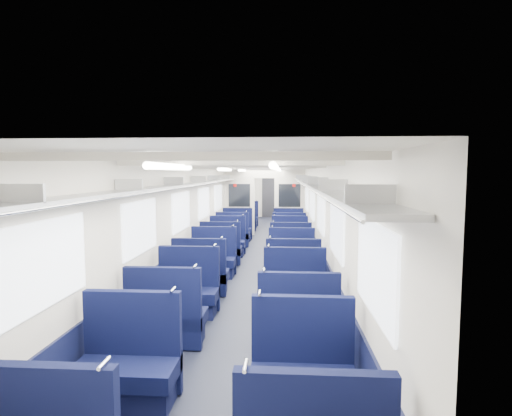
# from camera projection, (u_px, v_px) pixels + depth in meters

# --- Properties ---
(floor) EXTENTS (2.80, 18.00, 0.01)m
(floor) POSITION_uv_depth(u_px,v_px,m) (259.00, 253.00, 10.90)
(floor) COLOR black
(floor) RESTS_ON ground
(ceiling) EXTENTS (2.80, 18.00, 0.01)m
(ceiling) POSITION_uv_depth(u_px,v_px,m) (259.00, 167.00, 10.69)
(ceiling) COLOR silver
(ceiling) RESTS_ON wall_left
(wall_left) EXTENTS (0.02, 18.00, 2.35)m
(wall_left) POSITION_uv_depth(u_px,v_px,m) (208.00, 210.00, 10.89)
(wall_left) COLOR beige
(wall_left) RESTS_ON floor
(dado_left) EXTENTS (0.03, 17.90, 0.70)m
(dado_left) POSITION_uv_depth(u_px,v_px,m) (208.00, 240.00, 10.96)
(dado_left) COLOR black
(dado_left) RESTS_ON floor
(wall_right) EXTENTS (0.02, 18.00, 2.35)m
(wall_right) POSITION_uv_depth(u_px,v_px,m) (311.00, 211.00, 10.70)
(wall_right) COLOR beige
(wall_right) RESTS_ON floor
(dado_right) EXTENTS (0.03, 17.90, 0.70)m
(dado_right) POSITION_uv_depth(u_px,v_px,m) (310.00, 241.00, 10.78)
(dado_right) COLOR black
(dado_right) RESTS_ON floor
(wall_far) EXTENTS (2.80, 0.02, 2.35)m
(wall_far) POSITION_uv_depth(u_px,v_px,m) (270.00, 193.00, 19.74)
(wall_far) COLOR beige
(wall_far) RESTS_ON floor
(luggage_rack_left) EXTENTS (0.36, 17.40, 0.18)m
(luggage_rack_left) POSITION_uv_depth(u_px,v_px,m) (214.00, 181.00, 10.81)
(luggage_rack_left) COLOR #B2B5BA
(luggage_rack_left) RESTS_ON wall_left
(luggage_rack_right) EXTENTS (0.36, 17.40, 0.18)m
(luggage_rack_right) POSITION_uv_depth(u_px,v_px,m) (304.00, 181.00, 10.65)
(luggage_rack_right) COLOR #B2B5BA
(luggage_rack_right) RESTS_ON wall_right
(windows) EXTENTS (2.78, 15.60, 0.75)m
(windows) POSITION_uv_depth(u_px,v_px,m) (258.00, 203.00, 10.32)
(windows) COLOR white
(windows) RESTS_ON wall_left
(ceiling_fittings) EXTENTS (2.70, 16.06, 0.11)m
(ceiling_fittings) POSITION_uv_depth(u_px,v_px,m) (258.00, 169.00, 10.44)
(ceiling_fittings) COLOR beige
(ceiling_fittings) RESTS_ON ceiling
(end_door) EXTENTS (0.75, 0.06, 2.00)m
(end_door) POSITION_uv_depth(u_px,v_px,m) (270.00, 197.00, 19.70)
(end_door) COLOR black
(end_door) RESTS_ON floor
(bulkhead) EXTENTS (2.80, 0.10, 2.35)m
(bulkhead) POSITION_uv_depth(u_px,v_px,m) (264.00, 200.00, 14.01)
(bulkhead) COLOR beige
(bulkhead) RESTS_ON floor
(seat_2) EXTENTS (0.96, 0.53, 1.08)m
(seat_2) POSITION_uv_depth(u_px,v_px,m) (129.00, 368.00, 3.84)
(seat_2) COLOR #0A0F34
(seat_2) RESTS_ON floor
(seat_3) EXTENTS (0.96, 0.53, 1.08)m
(seat_3) POSITION_uv_depth(u_px,v_px,m) (303.00, 376.00, 3.68)
(seat_3) COLOR #0A0F34
(seat_3) RESTS_ON floor
(seat_4) EXTENTS (0.96, 0.53, 1.08)m
(seat_4) POSITION_uv_depth(u_px,v_px,m) (166.00, 320.00, 5.09)
(seat_4) COLOR #0A0F34
(seat_4) RESTS_ON floor
(seat_5) EXTENTS (0.96, 0.53, 1.08)m
(seat_5) POSITION_uv_depth(u_px,v_px,m) (298.00, 328.00, 4.84)
(seat_5) COLOR #0A0F34
(seat_5) RESTS_ON floor
(seat_6) EXTENTS (0.96, 0.53, 1.08)m
(seat_6) POSITION_uv_depth(u_px,v_px,m) (188.00, 293.00, 6.22)
(seat_6) COLOR #0A0F34
(seat_6) RESTS_ON floor
(seat_7) EXTENTS (0.96, 0.53, 1.08)m
(seat_7) POSITION_uv_depth(u_px,v_px,m) (295.00, 295.00, 6.12)
(seat_7) COLOR #0A0F34
(seat_7) RESTS_ON floor
(seat_8) EXTENTS (0.96, 0.53, 1.08)m
(seat_8) POSITION_uv_depth(u_px,v_px,m) (201.00, 277.00, 7.21)
(seat_8) COLOR #0A0F34
(seat_8) RESTS_ON floor
(seat_9) EXTENTS (0.96, 0.53, 1.08)m
(seat_9) POSITION_uv_depth(u_px,v_px,m) (293.00, 277.00, 7.18)
(seat_9) COLOR #0A0F34
(seat_9) RESTS_ON floor
(seat_10) EXTENTS (0.96, 0.53, 1.08)m
(seat_10) POSITION_uv_depth(u_px,v_px,m) (213.00, 261.00, 8.49)
(seat_10) COLOR #0A0F34
(seat_10) RESTS_ON floor
(seat_11) EXTENTS (0.96, 0.53, 1.08)m
(seat_11) POSITION_uv_depth(u_px,v_px,m) (292.00, 263.00, 8.31)
(seat_11) COLOR #0A0F34
(seat_11) RESTS_ON floor
(seat_12) EXTENTS (0.96, 0.53, 1.08)m
(seat_12) POSITION_uv_depth(u_px,v_px,m) (221.00, 251.00, 9.59)
(seat_12) COLOR #0A0F34
(seat_12) RESTS_ON floor
(seat_13) EXTENTS (0.96, 0.53, 1.08)m
(seat_13) POSITION_uv_depth(u_px,v_px,m) (291.00, 252.00, 9.47)
(seat_13) COLOR #0A0F34
(seat_13) RESTS_ON floor
(seat_14) EXTENTS (0.96, 0.53, 1.08)m
(seat_14) POSITION_uv_depth(u_px,v_px,m) (227.00, 243.00, 10.63)
(seat_14) COLOR #0A0F34
(seat_14) RESTS_ON floor
(seat_15) EXTENTS (0.96, 0.53, 1.08)m
(seat_15) POSITION_uv_depth(u_px,v_px,m) (290.00, 243.00, 10.62)
(seat_15) COLOR #0A0F34
(seat_15) RESTS_ON floor
(seat_16) EXTENTS (0.96, 0.53, 1.08)m
(seat_16) POSITION_uv_depth(u_px,v_px,m) (233.00, 236.00, 11.86)
(seat_16) COLOR #0A0F34
(seat_16) RESTS_ON floor
(seat_17) EXTENTS (0.96, 0.53, 1.08)m
(seat_17) POSITION_uv_depth(u_px,v_px,m) (289.00, 237.00, 11.70)
(seat_17) COLOR #0A0F34
(seat_17) RESTS_ON floor
(seat_18) EXTENTS (0.96, 0.53, 1.08)m
(seat_18) POSITION_uv_depth(u_px,v_px,m) (237.00, 230.00, 12.97)
(seat_18) COLOR #0A0F34
(seat_18) RESTS_ON floor
(seat_19) EXTENTS (0.96, 0.53, 1.08)m
(seat_19) POSITION_uv_depth(u_px,v_px,m) (288.00, 231.00, 12.89)
(seat_19) COLOR #0A0F34
(seat_19) RESTS_ON floor
(seat_20) EXTENTS (0.96, 0.53, 1.08)m
(seat_20) POSITION_uv_depth(u_px,v_px,m) (243.00, 222.00, 15.08)
(seat_20) COLOR #0A0F34
(seat_20) RESTS_ON floor
(seat_21) EXTENTS (0.96, 0.53, 1.08)m
(seat_21) POSITION_uv_depth(u_px,v_px,m) (288.00, 223.00, 14.96)
(seat_21) COLOR #0A0F34
(seat_21) RESTS_ON floor
(seat_22) EXTENTS (0.96, 0.53, 1.08)m
(seat_22) POSITION_uv_depth(u_px,v_px,m) (246.00, 219.00, 16.18)
(seat_22) COLOR #0A0F34
(seat_22) RESTS_ON floor
(seat_23) EXTENTS (0.96, 0.53, 1.08)m
(seat_23) POSITION_uv_depth(u_px,v_px,m) (287.00, 219.00, 16.08)
(seat_23) COLOR #0A0F34
(seat_23) RESTS_ON floor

